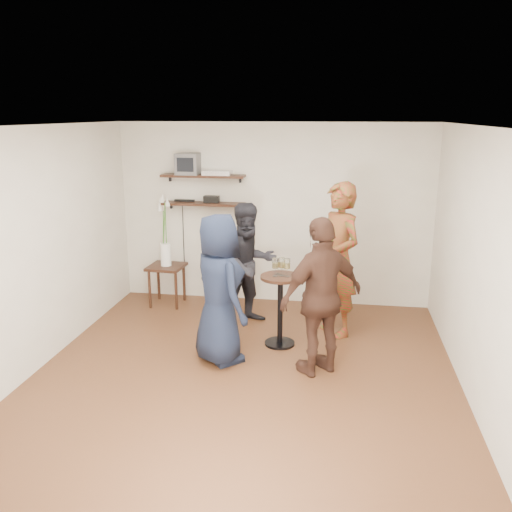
{
  "coord_description": "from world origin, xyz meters",
  "views": [
    {
      "loc": [
        0.94,
        -5.14,
        2.72
      ],
      "look_at": [
        0.07,
        0.4,
        1.23
      ],
      "focal_mm": 38.0,
      "sensor_mm": 36.0,
      "label": 1
    }
  ],
  "objects_px": {
    "radio": "(211,199)",
    "person_plaid": "(338,260)",
    "crt_monitor": "(188,164)",
    "person_brown": "(322,297)",
    "dvd_deck": "(217,173)",
    "drinks_table": "(280,301)",
    "side_table": "(167,272)",
    "person_navy": "(219,289)",
    "person_dark": "(249,264)"
  },
  "relations": [
    {
      "from": "radio",
      "to": "person_plaid",
      "type": "distance_m",
      "value": 2.15
    },
    {
      "from": "crt_monitor",
      "to": "person_brown",
      "type": "bearing_deg",
      "value": -46.42
    },
    {
      "from": "dvd_deck",
      "to": "person_plaid",
      "type": "relative_size",
      "value": 0.21
    },
    {
      "from": "crt_monitor",
      "to": "drinks_table",
      "type": "relative_size",
      "value": 0.37
    },
    {
      "from": "radio",
      "to": "side_table",
      "type": "xyz_separation_m",
      "value": [
        -0.62,
        -0.3,
        -1.03
      ]
    },
    {
      "from": "drinks_table",
      "to": "person_brown",
      "type": "height_order",
      "value": "person_brown"
    },
    {
      "from": "dvd_deck",
      "to": "person_brown",
      "type": "relative_size",
      "value": 0.23
    },
    {
      "from": "side_table",
      "to": "person_navy",
      "type": "bearing_deg",
      "value": -55.53
    },
    {
      "from": "crt_monitor",
      "to": "person_navy",
      "type": "height_order",
      "value": "crt_monitor"
    },
    {
      "from": "drinks_table",
      "to": "dvd_deck",
      "type": "bearing_deg",
      "value": 126.26
    },
    {
      "from": "dvd_deck",
      "to": "person_brown",
      "type": "distance_m",
      "value": 2.83
    },
    {
      "from": "dvd_deck",
      "to": "person_plaid",
      "type": "bearing_deg",
      "value": -29.7
    },
    {
      "from": "person_dark",
      "to": "person_brown",
      "type": "relative_size",
      "value": 0.95
    },
    {
      "from": "dvd_deck",
      "to": "person_dark",
      "type": "xyz_separation_m",
      "value": [
        0.59,
        -0.81,
        -1.09
      ]
    },
    {
      "from": "side_table",
      "to": "person_plaid",
      "type": "relative_size",
      "value": 0.31
    },
    {
      "from": "radio",
      "to": "dvd_deck",
      "type": "bearing_deg",
      "value": 0.0
    },
    {
      "from": "side_table",
      "to": "person_brown",
      "type": "xyz_separation_m",
      "value": [
        2.29,
        -1.81,
        0.36
      ]
    },
    {
      "from": "person_dark",
      "to": "person_navy",
      "type": "relative_size",
      "value": 0.96
    },
    {
      "from": "person_dark",
      "to": "dvd_deck",
      "type": "bearing_deg",
      "value": 89.28
    },
    {
      "from": "radio",
      "to": "side_table",
      "type": "bearing_deg",
      "value": -154.13
    },
    {
      "from": "person_navy",
      "to": "dvd_deck",
      "type": "bearing_deg",
      "value": -27.31
    },
    {
      "from": "person_brown",
      "to": "person_navy",
      "type": "bearing_deg",
      "value": -44.13
    },
    {
      "from": "radio",
      "to": "person_navy",
      "type": "bearing_deg",
      "value": -74.69
    },
    {
      "from": "dvd_deck",
      "to": "person_navy",
      "type": "height_order",
      "value": "dvd_deck"
    },
    {
      "from": "crt_monitor",
      "to": "person_brown",
      "type": "relative_size",
      "value": 0.19
    },
    {
      "from": "person_plaid",
      "to": "person_brown",
      "type": "distance_m",
      "value": 1.13
    },
    {
      "from": "drinks_table",
      "to": "person_navy",
      "type": "xyz_separation_m",
      "value": [
        -0.62,
        -0.53,
        0.28
      ]
    },
    {
      "from": "side_table",
      "to": "person_navy",
      "type": "xyz_separation_m",
      "value": [
        1.16,
        -1.69,
        0.35
      ]
    },
    {
      "from": "dvd_deck",
      "to": "person_dark",
      "type": "distance_m",
      "value": 1.48
    },
    {
      "from": "side_table",
      "to": "person_plaid",
      "type": "height_order",
      "value": "person_plaid"
    },
    {
      "from": "drinks_table",
      "to": "person_navy",
      "type": "height_order",
      "value": "person_navy"
    },
    {
      "from": "person_dark",
      "to": "person_brown",
      "type": "distance_m",
      "value": 1.63
    },
    {
      "from": "side_table",
      "to": "person_brown",
      "type": "distance_m",
      "value": 2.94
    },
    {
      "from": "side_table",
      "to": "person_brown",
      "type": "bearing_deg",
      "value": -38.25
    },
    {
      "from": "crt_monitor",
      "to": "drinks_table",
      "type": "xyz_separation_m",
      "value": [
        1.5,
        -1.47,
        -1.46
      ]
    },
    {
      "from": "person_plaid",
      "to": "person_navy",
      "type": "bearing_deg",
      "value": -87.86
    },
    {
      "from": "radio",
      "to": "person_brown",
      "type": "height_order",
      "value": "person_brown"
    },
    {
      "from": "crt_monitor",
      "to": "side_table",
      "type": "bearing_deg",
      "value": -133.81
    },
    {
      "from": "side_table",
      "to": "person_navy",
      "type": "height_order",
      "value": "person_navy"
    },
    {
      "from": "dvd_deck",
      "to": "person_brown",
      "type": "height_order",
      "value": "dvd_deck"
    },
    {
      "from": "side_table",
      "to": "drinks_table",
      "type": "xyz_separation_m",
      "value": [
        1.79,
        -1.17,
        0.07
      ]
    },
    {
      "from": "radio",
      "to": "drinks_table",
      "type": "xyz_separation_m",
      "value": [
        1.17,
        -1.47,
        -0.96
      ]
    },
    {
      "from": "person_navy",
      "to": "side_table",
      "type": "bearing_deg",
      "value": -5.68
    },
    {
      "from": "radio",
      "to": "person_plaid",
      "type": "height_order",
      "value": "person_plaid"
    },
    {
      "from": "crt_monitor",
      "to": "radio",
      "type": "distance_m",
      "value": 0.6
    },
    {
      "from": "radio",
      "to": "person_plaid",
      "type": "bearing_deg",
      "value": -28.45
    },
    {
      "from": "radio",
      "to": "person_plaid",
      "type": "xyz_separation_m",
      "value": [
        1.83,
        -0.99,
        -0.56
      ]
    },
    {
      "from": "crt_monitor",
      "to": "side_table",
      "type": "relative_size",
      "value": 0.54
    },
    {
      "from": "person_dark",
      "to": "person_brown",
      "type": "height_order",
      "value": "person_brown"
    },
    {
      "from": "side_table",
      "to": "person_brown",
      "type": "height_order",
      "value": "person_brown"
    }
  ]
}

